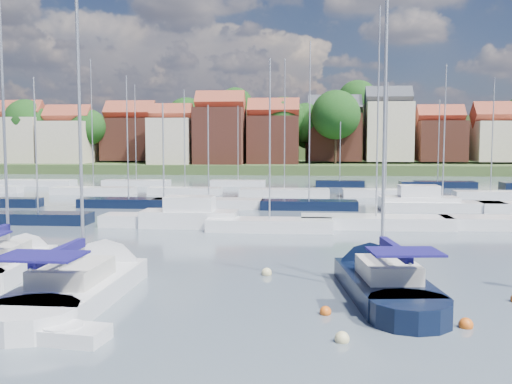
{
  "coord_description": "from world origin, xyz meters",
  "views": [
    {
      "loc": [
        3.02,
        -20.84,
        6.29
      ],
      "look_at": [
        0.07,
        14.0,
        3.14
      ],
      "focal_mm": 40.0,
      "sensor_mm": 36.0,
      "label": 1
    }
  ],
  "objects": [
    {
      "name": "ground",
      "position": [
        0.0,
        40.0,
        0.0
      ],
      "size": [
        260.0,
        260.0,
        0.0
      ],
      "primitive_type": "plane",
      "color": "#485562",
      "rests_on": "ground"
    },
    {
      "name": "sailboat_left",
      "position": [
        -11.02,
        5.43,
        0.36
      ],
      "size": [
        3.54,
        10.39,
        13.93
      ],
      "rotation": [
        0.0,
        0.0,
        1.65
      ],
      "color": "silver",
      "rests_on": "ground"
    },
    {
      "name": "sailboat_centre",
      "position": [
        -5.9,
        2.38,
        0.35
      ],
      "size": [
        3.48,
        12.46,
        16.82
      ],
      "rotation": [
        0.0,
        0.0,
        1.55
      ],
      "color": "silver",
      "rests_on": "ground"
    },
    {
      "name": "sailboat_navy",
      "position": [
        6.17,
        3.53,
        0.36
      ],
      "size": [
        4.16,
        11.34,
        15.37
      ],
      "rotation": [
        0.0,
        0.0,
        1.68
      ],
      "color": "black",
      "rests_on": "ground"
    },
    {
      "name": "tender",
      "position": [
        -4.52,
        -3.96,
        0.23
      ],
      "size": [
        2.95,
        1.66,
        0.6
      ],
      "rotation": [
        0.0,
        0.0,
        -0.14
      ],
      "color": "silver",
      "rests_on": "ground"
    },
    {
      "name": "buoy_c",
      "position": [
        -7.97,
        -0.45,
        0.0
      ],
      "size": [
        0.44,
        0.44,
        0.44
      ],
      "primitive_type": "sphere",
      "color": "#D85914",
      "rests_on": "ground"
    },
    {
      "name": "buoy_d",
      "position": [
        4.24,
        -3.3,
        0.0
      ],
      "size": [
        0.47,
        0.47,
        0.47
      ],
      "primitive_type": "sphere",
      "color": "beige",
      "rests_on": "ground"
    },
    {
      "name": "buoy_e",
      "position": [
        1.3,
        5.41,
        0.0
      ],
      "size": [
        0.49,
        0.49,
        0.49
      ],
      "primitive_type": "sphere",
      "color": "beige",
      "rests_on": "ground"
    },
    {
      "name": "buoy_f",
      "position": [
        8.5,
        -1.57,
        0.0
      ],
      "size": [
        0.49,
        0.49,
        0.49
      ],
      "primitive_type": "sphere",
      "color": "#D85914",
      "rests_on": "ground"
    },
    {
      "name": "buoy_g",
      "position": [
        3.83,
        -0.49,
        0.0
      ],
      "size": [
        0.42,
        0.42,
        0.42
      ],
      "primitive_type": "sphere",
      "color": "#D85914",
      "rests_on": "ground"
    },
    {
      "name": "marina_field",
      "position": [
        1.91,
        35.15,
        0.43
      ],
      "size": [
        79.62,
        41.41,
        15.93
      ],
      "color": "silver",
      "rests_on": "ground"
    },
    {
      "name": "far_shore_town",
      "position": [
        2.23,
        132.67,
        4.61
      ],
      "size": [
        212.46,
        90.0,
        22.27
      ],
      "color": "#394B25",
      "rests_on": "ground"
    }
  ]
}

